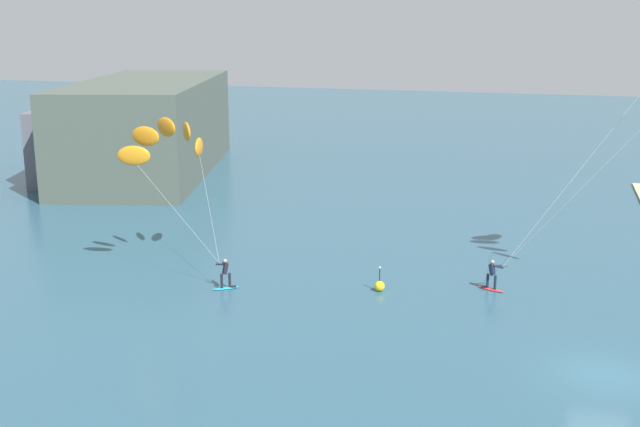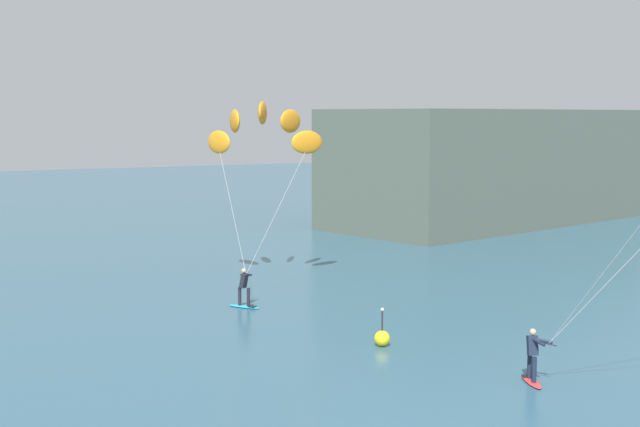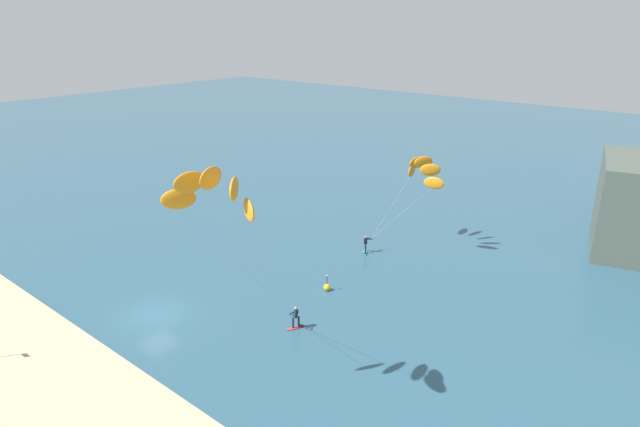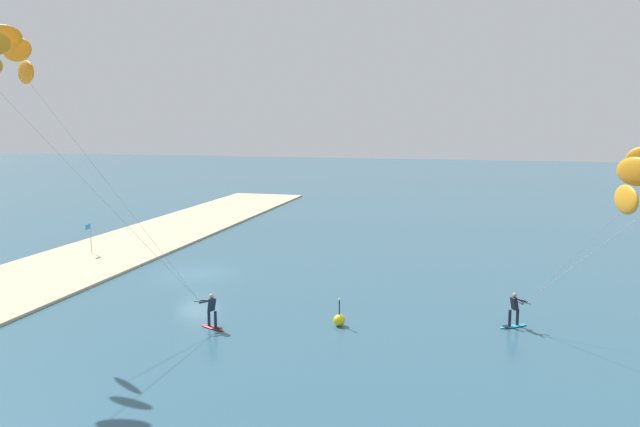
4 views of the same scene
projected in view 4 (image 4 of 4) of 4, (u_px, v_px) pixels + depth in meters
ground_plane at (197, 274)px, 38.85m from camera, size 240.00×240.00×0.00m
sand_strip at (74, 264)px, 41.09m from camera, size 80.00×8.95×0.16m
kitesurfer_mid_water at (12, 65)px, 26.71m from camera, size 5.65×10.65×13.86m
marker_buoy at (339, 320)px, 29.01m from camera, size 0.56×0.56×1.38m
beach_flag at (89, 232)px, 43.87m from camera, size 0.56×0.05×2.20m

